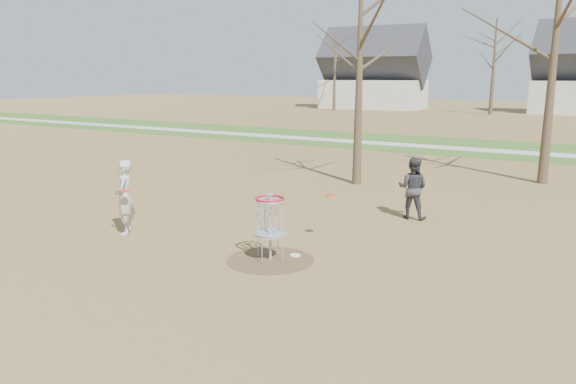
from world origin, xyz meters
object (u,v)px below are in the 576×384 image
object	(u,v)px
player_throwing	(413,188)
disc_golf_basket	(270,217)
player_standing	(124,197)
disc_grounded	(295,255)

from	to	relation	value
player_throwing	disc_golf_basket	world-z (taller)	player_throwing
player_standing	disc_golf_basket	xyz separation A→B (m)	(4.01, 0.15, 0.03)
player_standing	disc_golf_basket	bearing A→B (deg)	54.05
player_standing	disc_golf_basket	world-z (taller)	player_standing
player_standing	disc_grounded	distance (m)	4.45
disc_grounded	disc_golf_basket	size ratio (longest dim) A/B	0.16
player_standing	disc_grounded	xyz separation A→B (m)	(4.32, 0.63, -0.86)
disc_grounded	disc_golf_basket	world-z (taller)	disc_golf_basket
player_standing	disc_golf_basket	distance (m)	4.01
disc_golf_basket	player_throwing	bearing A→B (deg)	75.09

